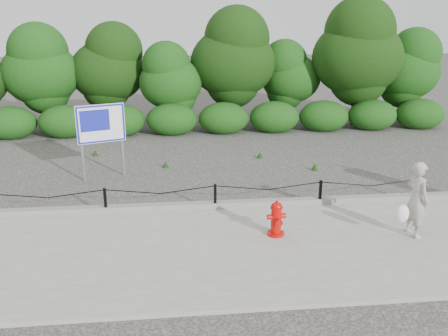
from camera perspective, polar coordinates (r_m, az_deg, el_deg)
The scene contains 8 objects.
ground at distance 11.13m, azimuth -1.06°, elevation -5.26°, with size 90.00×90.00×0.00m, color #2D2B28.
sidewalk at distance 9.32m, azimuth 0.02°, elevation -9.85°, with size 14.00×4.00×0.08m, color gray.
curb at distance 11.12m, azimuth -1.08°, elevation -4.44°, with size 14.00×0.22×0.14m, color slate.
chain_barrier at distance 10.96m, azimuth -1.07°, elevation -3.06°, with size 10.06×0.06×0.60m.
treeline at distance 19.29m, azimuth -0.66°, elevation 12.42°, with size 20.09×3.69×4.99m.
fire_hydrant at distance 9.74m, azimuth 6.32°, elevation -6.10°, with size 0.40×0.41×0.75m.
pedestrian at distance 10.26m, azimuth 22.07°, elevation -3.60°, with size 0.74×0.64×1.57m.
advertising_sign at distance 13.34m, azimuth -14.60°, elevation 4.79°, with size 1.25×0.51×2.10m.
Camera 1 is at (-0.86, -10.20, 4.39)m, focal length 38.00 mm.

